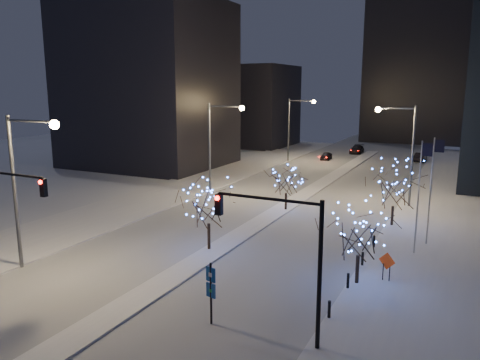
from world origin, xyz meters
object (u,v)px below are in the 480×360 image
Objects in this scene: car_near at (326,156)px; street_lamp_w_near at (24,172)px; traffic_signal_east at (287,245)px; car_far at (357,149)px; car_mid at (420,157)px; holiday_tree_median_far at (286,180)px; holiday_tree_median_near at (208,204)px; wayfinding_sign at (211,287)px; street_lamp_w_far at (295,121)px; street_lamp_east at (403,142)px; construction_sign at (387,264)px; holiday_tree_plaza_near at (359,233)px; traffic_signal_west at (4,207)px; street_lamp_w_mid at (218,136)px; holiday_tree_plaza_far at (394,186)px.

street_lamp_w_near is at bearing -97.92° from car_near.
car_far is (-11.21, 65.72, -4.05)m from traffic_signal_east.
holiday_tree_median_far is (-8.50, -38.31, 2.33)m from car_mid.
wayfinding_sign is at bearing -59.40° from holiday_tree_median_near.
car_mid is 60.80m from wayfinding_sign.
street_lamp_east is at bearing -49.15° from street_lamp_w_far.
street_lamp_w_near is 65.31m from car_far.
construction_sign is at bearing -63.43° from street_lamp_w_far.
traffic_signal_west is at bearing -154.58° from holiday_tree_plaza_near.
street_lamp_w_mid is 40.68m from car_far.
street_lamp_east is at bearing -73.24° from car_far.
street_lamp_east is at bearing 91.14° from holiday_tree_plaza_near.
car_near is at bearing 119.54° from street_lamp_east.
holiday_tree_median_far reaches higher than wayfinding_sign.
street_lamp_w_near and street_lamp_east have the same top height.
street_lamp_w_far is at bearing 114.32° from holiday_tree_plaza_near.
construction_sign is at bearing 26.26° from traffic_signal_west.
street_lamp_east is 2.72× the size of car_near.
street_lamp_w_mid is 1.83× the size of holiday_tree_plaza_far.
wayfinding_sign is at bearing -106.69° from construction_sign.
wayfinding_sign is at bearing 179.94° from traffic_signal_east.
street_lamp_w_mid reaches higher than car_mid.
holiday_tree_median_near is (8.44, -16.70, -2.97)m from street_lamp_w_mid.
street_lamp_w_far is 8.49m from car_near.
street_lamp_east reaches higher than holiday_tree_plaza_near.
car_mid is at bearing 91.96° from street_lamp_east.
holiday_tree_median_far is at bearing -84.41° from car_near.
street_lamp_w_near is at bearing 103.96° from traffic_signal_west.
street_lamp_w_near and street_lamp_w_mid have the same top height.
traffic_signal_west reaches higher than car_far.
car_mid is 2.42× the size of construction_sign.
street_lamp_east is at bearing 116.56° from construction_sign.
holiday_tree_plaza_near is at bearing -65.68° from street_lamp_w_far.
traffic_signal_east is at bearing -82.16° from car_far.
street_lamp_w_far is 53.06m from wayfinding_sign.
street_lamp_w_near is at bearing -97.72° from car_far.
car_mid reaches higher than car_far.
car_far is 1.04× the size of holiday_tree_plaza_near.
street_lamp_east is 12.15m from holiday_tree_median_far.
car_near is 0.85× the size of car_mid.
street_lamp_w_near is 23.59m from holiday_tree_median_far.
construction_sign is (1.94, -19.91, -5.22)m from street_lamp_east.
traffic_signal_east is at bearing 92.84° from car_mid.
traffic_signal_east is at bearing -55.49° from street_lamp_w_mid.
traffic_signal_east reaches higher than car_far.
traffic_signal_west is (0.50, -2.00, -1.74)m from street_lamp_w_near.
street_lamp_w_far is 1.94× the size of holiday_tree_median_near.
traffic_signal_east is at bearing -92.26° from street_lamp_east.
holiday_tree_plaza_far is (19.44, -4.55, -2.96)m from street_lamp_w_mid.
holiday_tree_plaza_far is 22.20m from wayfinding_sign.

